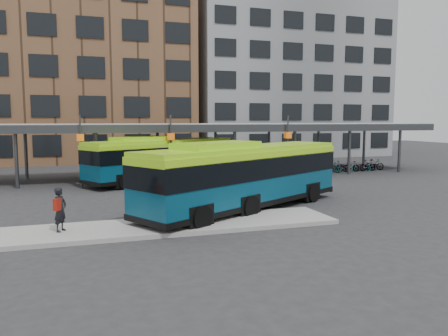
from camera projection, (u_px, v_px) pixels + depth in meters
ground at (265, 206)px, 22.51m from camera, size 120.00×120.00×0.00m
boarding_island at (171, 226)px, 17.98m from camera, size 14.00×3.00×0.18m
canopy at (200, 127)px, 34.24m from camera, size 40.00×6.53×4.80m
building_brick at (69, 61)px, 48.54m from camera, size 26.00×14.00×22.00m
building_grey at (282, 77)px, 56.58m from camera, size 24.00×14.00×20.00m
bus_front at (246, 174)px, 21.35m from camera, size 12.17×8.49×3.45m
bus_rear at (163, 158)px, 31.74m from camera, size 11.71×8.08×3.31m
pedestrian at (60, 209)px, 16.66m from camera, size 0.66×0.74×1.71m
bike_rack at (354, 166)px, 37.85m from camera, size 6.56×1.48×1.01m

